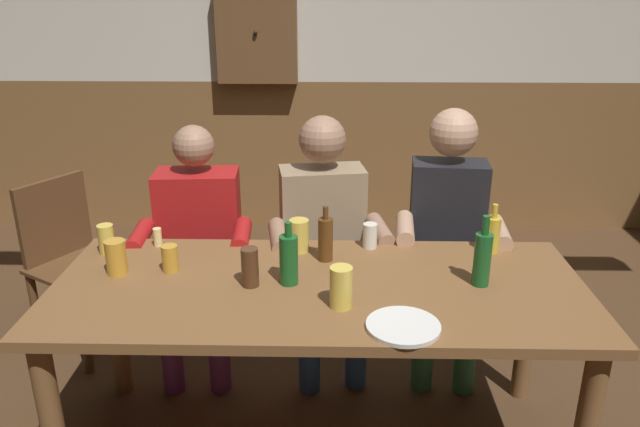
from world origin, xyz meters
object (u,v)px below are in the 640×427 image
object	(u,v)px
bottle_3	(325,239)
pint_glass_5	(106,239)
bottle_0	(482,258)
pint_glass_3	(116,258)
pint_glass_2	(370,236)
bottle_2	(493,234)
person_2	(448,231)
chair_empty_near_left	(74,258)
pint_glass_0	(299,236)
dining_table	(319,307)
bottle_1	(289,259)
table_candle	(158,237)
person_0	(198,238)
pint_glass_4	(250,267)
pint_glass_1	(341,287)
wall_dart_cabinet	(257,32)
person_1	(324,233)
pint_glass_6	(170,258)
plate_0	(403,326)

from	to	relation	value
bottle_3	pint_glass_5	bearing A→B (deg)	176.94
bottle_0	pint_glass_3	size ratio (longest dim) A/B	2.00
pint_glass_2	pint_glass_5	distance (m)	1.11
bottle_2	person_2	bearing A→B (deg)	110.03
chair_empty_near_left	pint_glass_0	size ratio (longest dim) A/B	6.29
pint_glass_2	dining_table	bearing A→B (deg)	-121.03
bottle_1	pint_glass_3	xyz separation A→B (m)	(-0.68, 0.07, -0.03)
person_2	bottle_0	xyz separation A→B (m)	(0.01, -0.63, 0.15)
person_2	table_candle	size ratio (longest dim) A/B	15.89
person_0	pint_glass_2	xyz separation A→B (m)	(0.81, -0.29, 0.14)
person_0	pint_glass_4	size ratio (longest dim) A/B	7.86
pint_glass_1	bottle_0	bearing A→B (deg)	18.89
bottle_0	pint_glass_0	xyz separation A→B (m)	(-0.70, 0.29, -0.04)
person_2	wall_dart_cabinet	xyz separation A→B (m)	(-1.09, 1.71, 0.78)
bottle_1	table_candle	bearing A→B (deg)	150.15
bottle_0	pint_glass_1	distance (m)	0.56
pint_glass_5	pint_glass_0	bearing A→B (deg)	2.76
chair_empty_near_left	pint_glass_1	distance (m)	1.69
pint_glass_3	pint_glass_5	size ratio (longest dim) A/B	1.11
person_1	pint_glass_3	xyz separation A→B (m)	(-0.80, -0.58, 0.13)
person_1	bottle_1	world-z (taller)	person_1
person_2	pint_glass_3	xyz separation A→B (m)	(-1.39, -0.57, 0.11)
dining_table	bottle_2	size ratio (longest dim) A/B	9.46
pint_glass_4	pint_glass_3	bearing A→B (deg)	170.80
bottle_2	pint_glass_3	size ratio (longest dim) A/B	1.54
bottle_2	pint_glass_4	distance (m)	1.03
pint_glass_4	pint_glass_5	bearing A→B (deg)	156.26
dining_table	bottle_0	size ratio (longest dim) A/B	7.29
person_1	person_2	xyz separation A→B (m)	(0.59, -0.00, 0.02)
bottle_3	pint_glass_0	world-z (taller)	bottle_3
bottle_1	pint_glass_5	world-z (taller)	bottle_1
bottle_1	pint_glass_5	distance (m)	0.83
pint_glass_6	bottle_1	bearing A→B (deg)	-11.23
pint_glass_0	pint_glass_2	size ratio (longest dim) A/B	1.30
pint_glass_6	bottle_3	bearing A→B (deg)	10.86
bottle_2	pint_glass_2	world-z (taller)	bottle_2
bottle_2	pint_glass_2	bearing A→B (deg)	175.83
bottle_2	pint_glass_1	world-z (taller)	bottle_2
pint_glass_1	chair_empty_near_left	bearing A→B (deg)	145.33
plate_0	wall_dart_cabinet	bearing A→B (deg)	106.17
pint_glass_0	pint_glass_1	xyz separation A→B (m)	(0.17, -0.47, 0.01)
person_0	chair_empty_near_left	world-z (taller)	person_0
pint_glass_0	person_0	bearing A→B (deg)	146.77
pint_glass_1	person_0	bearing A→B (deg)	130.17
table_candle	bottle_1	world-z (taller)	bottle_1
person_2	bottle_0	size ratio (longest dim) A/B	4.59
bottle_0	bottle_1	distance (m)	0.72
pint_glass_3	person_0	bearing A→B (deg)	71.66
table_candle	bottle_3	bearing A→B (deg)	-10.01
person_0	pint_glass_0	xyz separation A→B (m)	(0.51, -0.33, 0.16)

